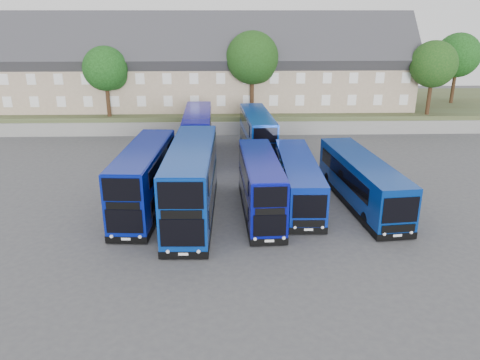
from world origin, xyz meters
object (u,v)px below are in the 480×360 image
(dd_front_mid, at_px, (192,183))
(tree_far, at_px, (459,57))
(coach_east_a, at_px, (298,181))
(dd_front_left, at_px, (145,180))
(tree_west, at_px, (107,70))
(tree_mid, at_px, (254,60))
(tree_east, at_px, (434,66))

(dd_front_mid, bearing_deg, tree_far, 45.16)
(coach_east_a, xyz_separation_m, tree_far, (23.94, 27.63, 6.20))
(dd_front_left, distance_m, tree_far, 45.46)
(tree_west, relative_size, tree_mid, 0.83)
(coach_east_a, bearing_deg, tree_east, 50.26)
(coach_east_a, distance_m, tree_west, 27.97)
(dd_front_left, relative_size, tree_far, 1.28)
(dd_front_left, distance_m, coach_east_a, 10.87)
(tree_mid, bearing_deg, tree_east, -1.43)
(dd_front_left, distance_m, dd_front_mid, 3.61)
(coach_east_a, distance_m, tree_mid, 22.21)
(tree_east, height_order, tree_far, tree_far)
(coach_east_a, height_order, tree_mid, tree_mid)
(tree_far, bearing_deg, coach_east_a, -130.91)
(tree_mid, relative_size, tree_east, 1.12)
(dd_front_left, height_order, tree_west, tree_west)
(tree_east, bearing_deg, coach_east_a, -131.01)
(dd_front_mid, distance_m, tree_west, 25.90)
(tree_far, bearing_deg, tree_west, -170.54)
(dd_front_mid, height_order, tree_west, tree_west)
(coach_east_a, relative_size, tree_far, 1.32)
(dd_front_mid, height_order, coach_east_a, dd_front_mid)
(coach_east_a, distance_m, tree_far, 37.08)
(tree_mid, bearing_deg, tree_west, -178.21)
(tree_mid, distance_m, tree_far, 26.80)
(coach_east_a, xyz_separation_m, tree_mid, (-2.06, 21.13, 6.54))
(dd_front_mid, relative_size, tree_west, 1.59)
(tree_west, height_order, tree_mid, tree_mid)
(dd_front_left, distance_m, tree_east, 36.45)
(dd_front_mid, bearing_deg, coach_east_a, 20.08)
(dd_front_mid, xyz_separation_m, tree_east, (25.39, 23.16, 5.02))
(dd_front_mid, height_order, tree_mid, tree_mid)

